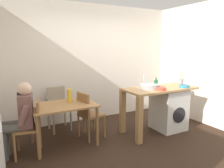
% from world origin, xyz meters
% --- Properties ---
extents(ground_plane, '(5.46, 5.46, 0.00)m').
position_xyz_m(ground_plane, '(0.00, 0.00, 0.00)').
color(ground_plane, black).
extents(wall_back, '(4.60, 0.10, 2.70)m').
position_xyz_m(wall_back, '(0.00, 1.75, 1.35)').
color(wall_back, silver).
rests_on(wall_back, ground_plane).
extents(wall_counter_side, '(0.10, 3.80, 2.70)m').
position_xyz_m(wall_counter_side, '(2.15, 0.00, 1.35)').
color(wall_counter_side, silver).
rests_on(wall_counter_side, ground_plane).
extents(radiator, '(0.10, 0.80, 0.70)m').
position_xyz_m(radiator, '(-2.02, 0.30, 0.35)').
color(radiator, white).
rests_on(radiator, ground_plane).
extents(dining_table, '(1.10, 0.76, 0.74)m').
position_xyz_m(dining_table, '(-1.00, 0.64, 0.64)').
color(dining_table, '#9E7042').
rests_on(dining_table, ground_plane).
extents(chair_person_seat, '(0.47, 0.47, 0.90)m').
position_xyz_m(chair_person_seat, '(-1.54, 0.53, 0.51)').
color(chair_person_seat, olive).
rests_on(chair_person_seat, ground_plane).
extents(chair_opposite, '(0.47, 0.47, 0.90)m').
position_xyz_m(chair_opposite, '(-0.52, 0.68, 0.51)').
color(chair_opposite, olive).
rests_on(chair_opposite, ground_plane).
extents(chair_spare_by_wall, '(0.42, 0.42, 0.90)m').
position_xyz_m(chair_spare_by_wall, '(-0.90, 1.41, 0.51)').
color(chair_spare_by_wall, gray).
rests_on(chair_spare_by_wall, ground_plane).
extents(seated_person, '(0.54, 0.54, 1.20)m').
position_xyz_m(seated_person, '(-1.70, 0.56, 0.67)').
color(seated_person, '#595651').
rests_on(seated_person, ground_plane).
extents(kitchen_counter, '(1.50, 0.68, 0.92)m').
position_xyz_m(kitchen_counter, '(0.69, 0.32, 0.76)').
color(kitchen_counter, tan).
rests_on(kitchen_counter, ground_plane).
extents(washing_machine, '(0.60, 0.61, 0.86)m').
position_xyz_m(washing_machine, '(1.16, 0.31, 0.43)').
color(washing_machine, silver).
rests_on(washing_machine, ground_plane).
extents(sink_basin, '(0.38, 0.38, 0.09)m').
position_xyz_m(sink_basin, '(0.64, 0.32, 0.97)').
color(sink_basin, '#9EA0A5').
rests_on(sink_basin, kitchen_counter).
extents(tap, '(0.02, 0.02, 0.28)m').
position_xyz_m(tap, '(0.64, 0.50, 1.06)').
color(tap, '#B2B2B7').
rests_on(tap, kitchen_counter).
extents(bottle_tall_green, '(0.07, 0.07, 0.20)m').
position_xyz_m(bottle_tall_green, '(0.85, 0.39, 1.01)').
color(bottle_tall_green, '#19592D').
rests_on(bottle_tall_green, kitchen_counter).
extents(mixing_bowl, '(0.22, 0.22, 0.06)m').
position_xyz_m(mixing_bowl, '(0.74, 0.12, 0.95)').
color(mixing_bowl, '#D84C38').
rests_on(mixing_bowl, kitchen_counter).
extents(utensil_crock, '(0.11, 0.11, 0.30)m').
position_xyz_m(utensil_crock, '(1.53, 0.37, 0.99)').
color(utensil_crock, gray).
rests_on(utensil_crock, kitchen_counter).
extents(colander, '(0.20, 0.20, 0.06)m').
position_xyz_m(colander, '(1.35, 0.10, 0.95)').
color(colander, teal).
rests_on(colander, kitchen_counter).
extents(vase, '(0.09, 0.09, 0.25)m').
position_xyz_m(vase, '(-0.85, 0.74, 0.86)').
color(vase, gold).
rests_on(vase, dining_table).
extents(scissors, '(0.15, 0.06, 0.01)m').
position_xyz_m(scissors, '(0.85, 0.22, 0.92)').
color(scissors, '#B2B2B7').
rests_on(scissors, kitchen_counter).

